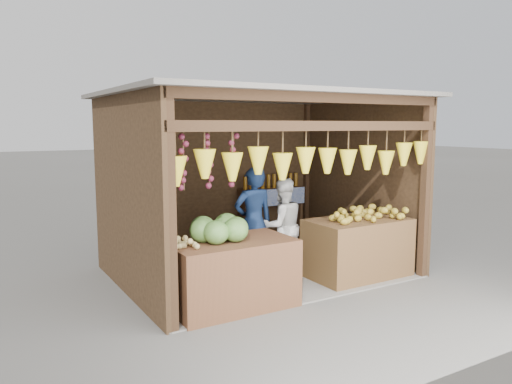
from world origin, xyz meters
TOP-DOWN VIEW (x-y plane):
  - ground at (0.00, 0.00)m, footprint 80.00×80.00m
  - stall_structure at (-0.03, -0.04)m, footprint 4.30×3.30m
  - back_shelf at (1.05, 1.28)m, footprint 1.25×0.32m
  - counter_left at (-1.04, -1.10)m, footprint 1.51×0.85m
  - counter_right at (1.11, -0.96)m, footprint 1.46×0.85m
  - stool at (-1.58, 0.11)m, footprint 0.33×0.33m
  - man_standing at (-0.20, -0.19)m, footprint 0.63×0.45m
  - woman_standing at (0.29, -0.21)m, footprint 0.75×0.61m
  - vendor_seated at (-1.58, 0.11)m, footprint 0.59×0.43m
  - melon_pile at (-1.14, -1.02)m, footprint 1.00×0.50m
  - tanfruit_pile at (-1.68, -1.18)m, footprint 0.34×0.40m
  - mango_pile at (1.17, -1.02)m, footprint 1.40×0.64m

SIDE VIEW (x-z plane):
  - ground at x=0.00m, z-range 0.00..0.00m
  - stool at x=-1.58m, z-range 0.00..0.31m
  - counter_left at x=-1.04m, z-range 0.00..0.83m
  - counter_right at x=1.11m, z-range 0.00..0.86m
  - woman_standing at x=0.29m, z-range 0.00..1.43m
  - man_standing at x=-0.20m, z-range 0.00..1.62m
  - vendor_seated at x=-1.58m, z-range 0.31..1.43m
  - back_shelf at x=1.05m, z-range 0.21..1.54m
  - tanfruit_pile at x=-1.68m, z-range 0.83..0.96m
  - mango_pile at x=1.17m, z-range 0.86..1.08m
  - melon_pile at x=-1.14m, z-range 0.83..1.15m
  - stall_structure at x=-0.03m, z-range 0.34..3.00m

